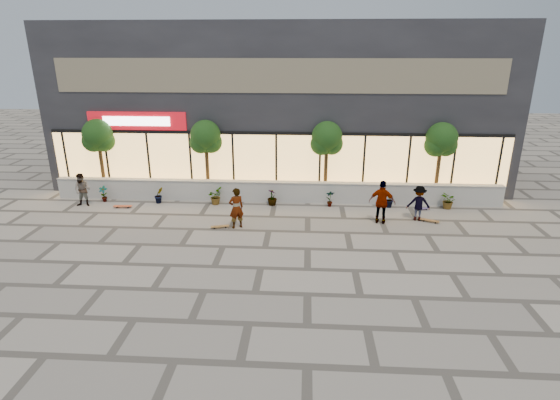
# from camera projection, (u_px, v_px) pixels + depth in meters

# --- Properties ---
(ground) EXTENTS (80.00, 80.00, 0.00)m
(ground) POSITION_uv_depth(u_px,v_px,m) (261.00, 268.00, 15.20)
(ground) COLOR #A1998C
(ground) RESTS_ON ground
(planter_wall) EXTENTS (22.00, 0.42, 1.04)m
(planter_wall) POSITION_uv_depth(u_px,v_px,m) (275.00, 191.00, 21.63)
(planter_wall) COLOR beige
(planter_wall) RESTS_ON ground
(retail_building) EXTENTS (24.00, 9.17, 8.50)m
(retail_building) POSITION_uv_depth(u_px,v_px,m) (281.00, 102.00, 25.57)
(retail_building) COLOR #25252A
(retail_building) RESTS_ON ground
(shrub_a) EXTENTS (0.43, 0.29, 0.81)m
(shrub_a) POSITION_uv_depth(u_px,v_px,m) (104.00, 194.00, 21.64)
(shrub_a) COLOR #1A3C13
(shrub_a) RESTS_ON ground
(shrub_b) EXTENTS (0.57, 0.57, 0.81)m
(shrub_b) POSITION_uv_depth(u_px,v_px,m) (159.00, 195.00, 21.48)
(shrub_b) COLOR #1A3C13
(shrub_b) RESTS_ON ground
(shrub_c) EXTENTS (0.68, 0.77, 0.81)m
(shrub_c) POSITION_uv_depth(u_px,v_px,m) (215.00, 196.00, 21.31)
(shrub_c) COLOR #1A3C13
(shrub_c) RESTS_ON ground
(shrub_d) EXTENTS (0.64, 0.64, 0.81)m
(shrub_d) POSITION_uv_depth(u_px,v_px,m) (272.00, 197.00, 21.15)
(shrub_d) COLOR #1A3C13
(shrub_d) RESTS_ON ground
(shrub_e) EXTENTS (0.46, 0.35, 0.81)m
(shrub_e) POSITION_uv_depth(u_px,v_px,m) (330.00, 198.00, 20.99)
(shrub_e) COLOR #1A3C13
(shrub_e) RESTS_ON ground
(shrub_f) EXTENTS (0.55, 0.57, 0.81)m
(shrub_f) POSITION_uv_depth(u_px,v_px,m) (389.00, 200.00, 20.83)
(shrub_f) COLOR #1A3C13
(shrub_f) RESTS_ON ground
(shrub_g) EXTENTS (0.77, 0.84, 0.81)m
(shrub_g) POSITION_uv_depth(u_px,v_px,m) (449.00, 201.00, 20.67)
(shrub_g) COLOR #1A3C13
(shrub_g) RESTS_ON ground
(tree_west) EXTENTS (1.60, 1.50, 3.92)m
(tree_west) POSITION_uv_depth(u_px,v_px,m) (98.00, 137.00, 22.00)
(tree_west) COLOR #4D361B
(tree_west) RESTS_ON ground
(tree_midwest) EXTENTS (1.60, 1.50, 3.92)m
(tree_midwest) POSITION_uv_depth(u_px,v_px,m) (206.00, 139.00, 21.68)
(tree_midwest) COLOR #4D361B
(tree_midwest) RESTS_ON ground
(tree_mideast) EXTENTS (1.60, 1.50, 3.92)m
(tree_mideast) POSITION_uv_depth(u_px,v_px,m) (327.00, 140.00, 21.33)
(tree_mideast) COLOR #4D361B
(tree_mideast) RESTS_ON ground
(tree_east) EXTENTS (1.60, 1.50, 3.92)m
(tree_east) POSITION_uv_depth(u_px,v_px,m) (441.00, 142.00, 21.01)
(tree_east) COLOR #4D361B
(tree_east) RESTS_ON ground
(skater_center) EXTENTS (0.77, 0.68, 1.77)m
(skater_center) POSITION_uv_depth(u_px,v_px,m) (236.00, 208.00, 18.34)
(skater_center) COLOR silver
(skater_center) RESTS_ON ground
(skater_left) EXTENTS (0.81, 0.64, 1.62)m
(skater_left) POSITION_uv_depth(u_px,v_px,m) (82.00, 190.00, 20.91)
(skater_left) COLOR #907F5D
(skater_left) RESTS_ON ground
(skater_right_near) EXTENTS (1.21, 0.74, 1.93)m
(skater_right_near) POSITION_uv_depth(u_px,v_px,m) (382.00, 202.00, 18.79)
(skater_right_near) COLOR silver
(skater_right_near) RESTS_ON ground
(skater_right_far) EXTENTS (1.07, 0.67, 1.58)m
(skater_right_far) POSITION_uv_depth(u_px,v_px,m) (419.00, 203.00, 19.21)
(skater_right_far) COLOR maroon
(skater_right_far) RESTS_ON ground
(skateboard_center) EXTENTS (0.80, 0.40, 0.09)m
(skateboard_center) POSITION_uv_depth(u_px,v_px,m) (220.00, 226.00, 18.55)
(skateboard_center) COLOR brown
(skateboard_center) RESTS_ON ground
(skateboard_left) EXTENTS (0.89, 0.28, 0.11)m
(skateboard_left) POSITION_uv_depth(u_px,v_px,m) (123.00, 206.00, 20.90)
(skateboard_left) COLOR #C84A25
(skateboard_left) RESTS_ON ground
(skateboard_right_near) EXTENTS (0.82, 0.52, 0.10)m
(skateboard_right_near) POSITION_uv_depth(u_px,v_px,m) (430.00, 220.00, 19.18)
(skateboard_right_near) COLOR brown
(skateboard_right_near) RESTS_ON ground
(skateboard_right_far) EXTENTS (0.74, 0.36, 0.09)m
(skateboard_right_far) POSITION_uv_depth(u_px,v_px,m) (422.00, 209.00, 20.62)
(skateboard_right_far) COLOR #56447E
(skateboard_right_far) RESTS_ON ground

